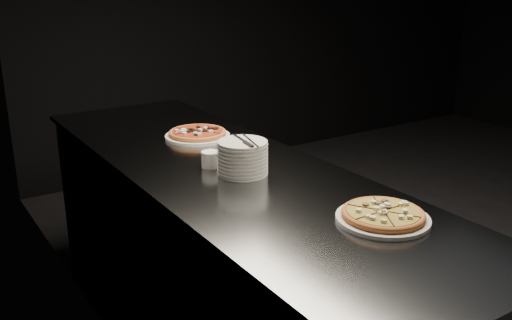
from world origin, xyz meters
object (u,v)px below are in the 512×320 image
counter (228,270)px  plate_stack (243,157)px  pizza_tomato (198,134)px  pizza_mushroom (383,215)px  cutlery (246,141)px  ramekin (211,159)px

counter → plate_stack: bearing=-83.8°
pizza_tomato → plate_stack: (-0.08, -0.53, 0.04)m
pizza_mushroom → cutlery: (-0.12, 0.59, 0.11)m
plate_stack → ramekin: size_ratio=2.62×
ramekin → plate_stack: bearing=-63.6°
ramekin → pizza_mushroom: bearing=-75.0°
pizza_mushroom → plate_stack: 0.62m
cutlery → ramekin: 0.19m
pizza_tomato → ramekin: (-0.15, -0.39, 0.01)m
plate_stack → pizza_mushroom: bearing=-77.7°
pizza_mushroom → pizza_tomato: pizza_tomato is taller
pizza_tomato → cutlery: 0.56m
counter → pizza_mushroom: 0.86m
pizza_mushroom → ramekin: 0.76m
pizza_mushroom → pizza_tomato: 1.13m
cutlery → ramekin: cutlery is taller
ramekin → cutlery: bearing=-63.4°
pizza_tomato → cutlery: size_ratio=1.53×
pizza_tomato → ramekin: bearing=-110.6°
counter → pizza_tomato: size_ratio=8.20×
counter → cutlery: (0.02, -0.12, 0.59)m
pizza_mushroom → plate_stack: bearing=102.3°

